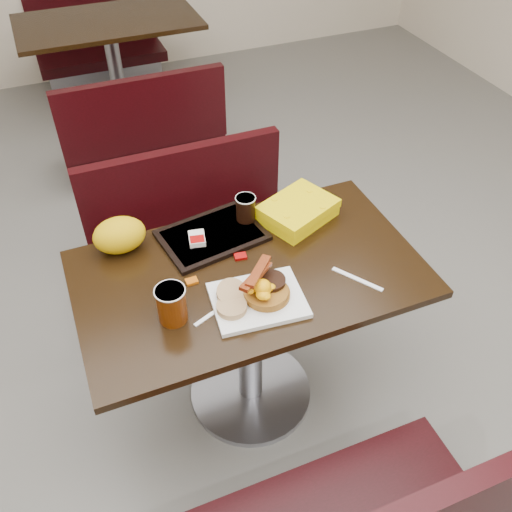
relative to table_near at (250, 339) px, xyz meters
name	(u,v)px	position (x,y,z in m)	size (l,w,h in m)	color
floor	(251,393)	(0.00, 0.00, -0.38)	(6.00, 7.00, 0.01)	slate
table_near	(250,339)	(0.00, 0.00, 0.00)	(1.20, 0.70, 0.75)	black
bench_near_s	(333,507)	(0.00, -0.70, -0.02)	(1.00, 0.46, 0.72)	black
bench_near_n	(197,235)	(0.00, 0.70, -0.02)	(1.00, 0.46, 0.72)	black
table_far	(116,73)	(0.00, 2.60, 0.00)	(1.20, 0.70, 0.75)	black
bench_far_s	(139,120)	(0.00, 1.90, -0.02)	(1.00, 0.46, 0.72)	black
bench_far_n	(99,40)	(0.00, 3.30, -0.02)	(1.00, 0.46, 0.72)	black
platter	(258,300)	(-0.03, -0.15, 0.38)	(0.30, 0.23, 0.02)	white
pancake_stack	(267,292)	(0.00, -0.15, 0.41)	(0.15, 0.15, 0.03)	#8F6517
sausage_patty	(271,281)	(0.03, -0.12, 0.43)	(0.10, 0.10, 0.01)	black
scrambled_eggs	(262,288)	(-0.02, -0.16, 0.45)	(0.10, 0.09, 0.05)	#FFAB05
bacon_strips	(256,275)	(-0.03, -0.13, 0.48)	(0.17, 0.07, 0.01)	#481005
muffin_bottom	(232,307)	(-0.12, -0.16, 0.40)	(0.10, 0.10, 0.02)	tan
muffin_top	(231,293)	(-0.11, -0.11, 0.42)	(0.10, 0.10, 0.02)	tan
coffee_cup_near	(172,305)	(-0.30, -0.11, 0.44)	(0.09, 0.09, 0.13)	#7B2F04
fork	(207,317)	(-0.20, -0.15, 0.38)	(0.14, 0.03, 0.00)	white
knife	(357,279)	(0.33, -0.18, 0.38)	(0.19, 0.02, 0.00)	white
condiment_syrup	(192,281)	(-0.20, 0.02, 0.38)	(0.04, 0.03, 0.01)	#B24C07
condiment_ketchup	(240,256)	(0.00, 0.08, 0.38)	(0.04, 0.03, 0.01)	#8C0504
tray	(212,236)	(-0.06, 0.22, 0.38)	(0.37, 0.26, 0.02)	black
hashbrown_sleeve_left	(197,238)	(-0.12, 0.20, 0.40)	(0.06, 0.08, 0.02)	silver
coffee_cup_far	(246,208)	(0.09, 0.25, 0.44)	(0.07, 0.07, 0.10)	black
clamshell	(298,211)	(0.28, 0.20, 0.41)	(0.27, 0.20, 0.07)	#EAC703
paper_bag	(119,235)	(-0.39, 0.28, 0.44)	(0.19, 0.14, 0.13)	orange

